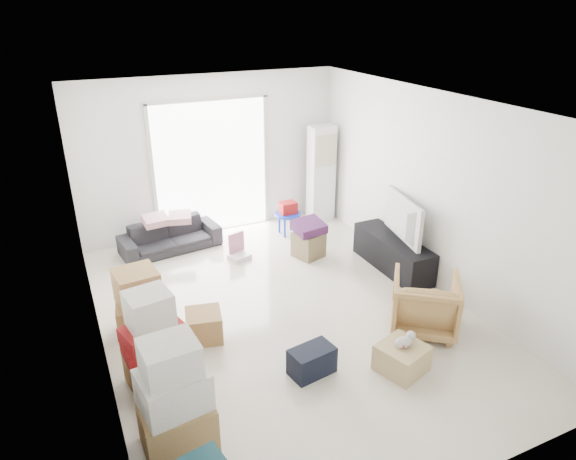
{
  "coord_description": "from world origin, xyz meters",
  "views": [
    {
      "loc": [
        -2.38,
        -5.2,
        3.74
      ],
      "look_at": [
        0.14,
        0.2,
        1.08
      ],
      "focal_mm": 32.0,
      "sensor_mm": 36.0,
      "label": 1
    }
  ],
  "objects_px": {
    "tv_console": "(393,253)",
    "wood_crate": "(402,358)",
    "armchair": "(425,301)",
    "ac_tower": "(321,174)",
    "ottoman": "(308,244)",
    "sofa": "(170,232)",
    "kids_table": "(288,212)",
    "television": "(395,234)"
  },
  "relations": [
    {
      "from": "armchair",
      "to": "sofa",
      "type": "bearing_deg",
      "value": -19.9
    },
    {
      "from": "armchair",
      "to": "ottoman",
      "type": "xyz_separation_m",
      "value": [
        -0.37,
        2.39,
        -0.19
      ]
    },
    {
      "from": "ac_tower",
      "to": "kids_table",
      "type": "bearing_deg",
      "value": -155.15
    },
    {
      "from": "tv_console",
      "to": "ottoman",
      "type": "relative_size",
      "value": 3.73
    },
    {
      "from": "ac_tower",
      "to": "ottoman",
      "type": "relative_size",
      "value": 4.32
    },
    {
      "from": "tv_console",
      "to": "kids_table",
      "type": "distance_m",
      "value": 2.05
    },
    {
      "from": "tv_console",
      "to": "ottoman",
      "type": "height_order",
      "value": "tv_console"
    },
    {
      "from": "armchair",
      "to": "wood_crate",
      "type": "distance_m",
      "value": 0.92
    },
    {
      "from": "sofa",
      "to": "armchair",
      "type": "height_order",
      "value": "armchair"
    },
    {
      "from": "ac_tower",
      "to": "sofa",
      "type": "xyz_separation_m",
      "value": [
        -2.86,
        -0.15,
        -0.56
      ]
    },
    {
      "from": "tv_console",
      "to": "ottoman",
      "type": "distance_m",
      "value": 1.33
    },
    {
      "from": "ac_tower",
      "to": "ottoman",
      "type": "distance_m",
      "value": 1.74
    },
    {
      "from": "tv_console",
      "to": "ac_tower",
      "type": "bearing_deg",
      "value": 91.29
    },
    {
      "from": "sofa",
      "to": "tv_console",
      "type": "bearing_deg",
      "value": -42.99
    },
    {
      "from": "tv_console",
      "to": "wood_crate",
      "type": "distance_m",
      "value": 2.41
    },
    {
      "from": "armchair",
      "to": "kids_table",
      "type": "distance_m",
      "value": 3.33
    },
    {
      "from": "tv_console",
      "to": "sofa",
      "type": "bearing_deg",
      "value": 144.51
    },
    {
      "from": "kids_table",
      "to": "tv_console",
      "type": "bearing_deg",
      "value": -63.8
    },
    {
      "from": "ottoman",
      "to": "kids_table",
      "type": "distance_m",
      "value": 0.95
    },
    {
      "from": "sofa",
      "to": "wood_crate",
      "type": "relative_size",
      "value": 3.4
    },
    {
      "from": "sofa",
      "to": "kids_table",
      "type": "bearing_deg",
      "value": -14.43
    },
    {
      "from": "sofa",
      "to": "kids_table",
      "type": "relative_size",
      "value": 2.7
    },
    {
      "from": "armchair",
      "to": "wood_crate",
      "type": "xyz_separation_m",
      "value": [
        -0.72,
        -0.53,
        -0.24
      ]
    },
    {
      "from": "ac_tower",
      "to": "television",
      "type": "relative_size",
      "value": 1.57
    },
    {
      "from": "ottoman",
      "to": "tv_console",
      "type": "bearing_deg",
      "value": -43.03
    },
    {
      "from": "television",
      "to": "armchair",
      "type": "relative_size",
      "value": 1.41
    },
    {
      "from": "ac_tower",
      "to": "tv_console",
      "type": "distance_m",
      "value": 2.31
    },
    {
      "from": "television",
      "to": "sofa",
      "type": "height_order",
      "value": "television"
    },
    {
      "from": "tv_console",
      "to": "television",
      "type": "relative_size",
      "value": 1.35
    },
    {
      "from": "wood_crate",
      "to": "tv_console",
      "type": "bearing_deg",
      "value": 56.9
    },
    {
      "from": "sofa",
      "to": "kids_table",
      "type": "distance_m",
      "value": 2.03
    },
    {
      "from": "ac_tower",
      "to": "kids_table",
      "type": "distance_m",
      "value": 1.04
    },
    {
      "from": "ac_tower",
      "to": "television",
      "type": "xyz_separation_m",
      "value": [
        0.05,
        -2.23,
        -0.3
      ]
    },
    {
      "from": "ac_tower",
      "to": "wood_crate",
      "type": "height_order",
      "value": "ac_tower"
    },
    {
      "from": "sofa",
      "to": "ottoman",
      "type": "distance_m",
      "value": 2.27
    },
    {
      "from": "ac_tower",
      "to": "ottoman",
      "type": "xyz_separation_m",
      "value": [
        -0.92,
        -1.32,
        -0.67
      ]
    },
    {
      "from": "armchair",
      "to": "ac_tower",
      "type": "bearing_deg",
      "value": -61.35
    },
    {
      "from": "television",
      "to": "armchair",
      "type": "distance_m",
      "value": 1.61
    },
    {
      "from": "television",
      "to": "ottoman",
      "type": "xyz_separation_m",
      "value": [
        -0.97,
        0.91,
        -0.37
      ]
    },
    {
      "from": "kids_table",
      "to": "ottoman",
      "type": "bearing_deg",
      "value": -94.33
    },
    {
      "from": "sofa",
      "to": "ottoman",
      "type": "height_order",
      "value": "sofa"
    },
    {
      "from": "ac_tower",
      "to": "armchair",
      "type": "relative_size",
      "value": 2.21
    }
  ]
}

